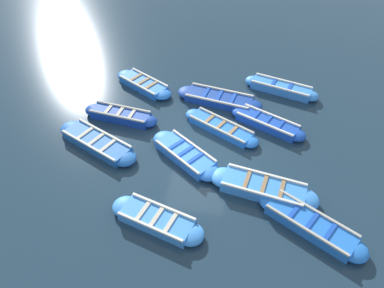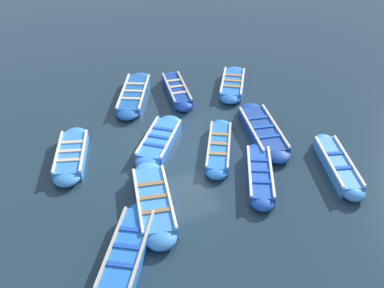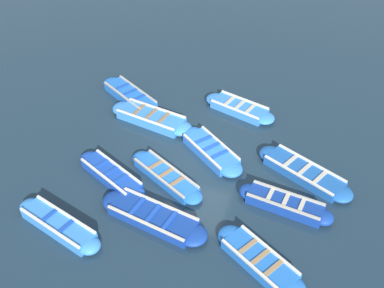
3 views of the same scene
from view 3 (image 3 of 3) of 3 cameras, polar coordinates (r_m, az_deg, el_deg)
The scene contains 12 objects.
ground_plane at distance 16.99m, azimuth 0.55°, elevation -2.42°, with size 120.00×120.00×0.00m, color #1C303F.
boat_tucked at distance 19.56m, azimuth 6.04°, elevation 4.54°, with size 1.85×3.41×0.41m.
boat_near_quay at distance 14.95m, azimuth -4.95°, elevation -9.23°, with size 1.73×4.04×0.40m.
boat_end_of_row at distance 16.26m, azimuth -3.33°, elevation -4.11°, with size 2.34×3.40×0.37m.
boat_broadside at distance 17.25m, azimuth 2.41°, elevation -0.86°, with size 2.78×3.19×0.42m.
boat_drifting at distance 20.40m, azimuth -7.85°, elevation 6.07°, with size 2.71×3.62×0.43m.
boat_centre at distance 18.92m, azimuth -5.20°, elevation 3.31°, with size 1.71×3.93×0.46m.
boat_outer_right at distance 15.56m, azimuth 11.72°, elevation -7.47°, with size 1.22×3.36×0.46m.
boat_inner_gap at distance 16.85m, azimuth 14.03°, elevation -3.54°, with size 2.55×3.85×0.41m.
boat_bow_out at distance 14.00m, azimuth 8.58°, elevation -14.44°, with size 2.47×3.23×0.39m.
boat_mid_row at distance 15.27m, azimuth -16.59°, elevation -9.84°, with size 1.74×3.53×0.45m.
boat_stern_in at distance 16.51m, azimuth -10.21°, elevation -3.90°, with size 2.15×3.32×0.41m.
Camera 3 is at (12.01, 3.56, 11.47)m, focal length 42.00 mm.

